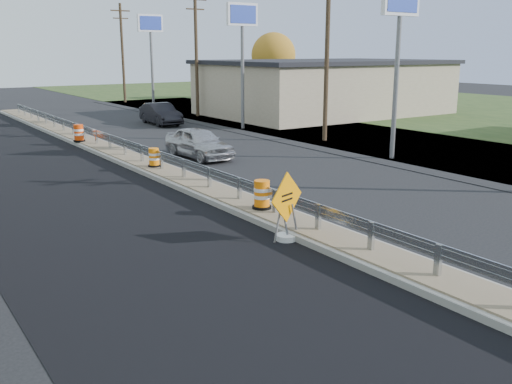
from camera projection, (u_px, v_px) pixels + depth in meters
ground at (240, 205)px, 18.91m from camera, size 140.00×140.00×0.00m
grass_verge_far at (501, 118)px, 43.31m from camera, size 40.00×120.00×0.03m
milled_overlay at (28, 170)px, 24.53m from camera, size 7.20×120.00×0.01m
median at (142, 164)px, 25.30m from camera, size 1.60×55.00×0.23m
guardrail at (133, 147)px, 25.96m from camera, size 0.10×46.15×0.72m
retail_building_near at (325, 87)px, 45.90m from camera, size 18.50×12.50×4.27m
pylon_sign_south at (400, 16)px, 25.49m from camera, size 2.20×0.30×7.90m
pylon_sign_mid at (242, 26)px, 35.92m from camera, size 2.20×0.30×7.90m
pylon_sign_north at (150, 32)px, 47.15m from camera, size 2.20×0.30×7.90m
utility_pole_smid at (327, 52)px, 31.22m from camera, size 1.90×0.26×9.40m
utility_pole_nmid at (196, 51)px, 43.26m from camera, size 1.90×0.26×9.40m
utility_pole_north at (122, 51)px, 55.29m from camera, size 1.90×0.26×9.40m
tree_far_yellow at (273, 55)px, 59.29m from camera, size 4.62×4.62×6.86m
caution_sign at (286, 223)px, 15.30m from camera, size 1.31×0.57×1.89m
barrel_median_near at (262, 195)px, 17.58m from camera, size 0.60×0.60×0.89m
barrel_median_mid at (154, 158)px, 23.99m from camera, size 0.53×0.53×0.78m
barrel_median_far at (79, 133)px, 30.62m from camera, size 0.62×0.62×0.91m
barrel_shoulder_far at (147, 110)px, 44.87m from camera, size 0.66×0.66×0.97m
car_silver at (199, 143)px, 27.14m from camera, size 1.93×4.34×1.45m
car_dark_mid at (161, 114)px, 39.45m from camera, size 1.79×4.53×1.47m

